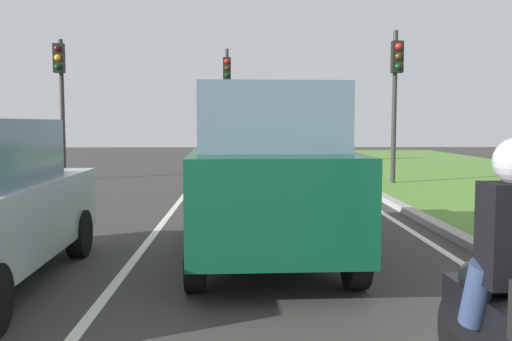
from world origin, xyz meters
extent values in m
plane|color=#383533|center=(0.00, 14.00, 0.00)|extent=(60.00, 60.00, 0.00)
cube|color=silver|center=(-0.70, 14.00, 0.00)|extent=(0.12, 32.00, 0.01)
cube|color=silver|center=(3.60, 14.00, 0.00)|extent=(0.12, 32.00, 0.01)
cube|color=#9E9B93|center=(4.10, 14.00, 0.06)|extent=(0.24, 48.00, 0.12)
cube|color=#0C472D|center=(1.06, 9.15, 0.93)|extent=(2.04, 4.56, 1.10)
cube|color=slate|center=(1.07, 9.00, 1.88)|extent=(1.79, 2.75, 0.80)
cylinder|color=black|center=(0.14, 10.65, 0.38)|extent=(0.24, 0.77, 0.76)
cylinder|color=black|center=(1.89, 10.70, 0.38)|extent=(0.24, 0.77, 0.76)
cylinder|color=black|center=(0.24, 7.59, 0.38)|extent=(0.24, 0.77, 0.76)
cylinder|color=black|center=(1.98, 7.64, 0.38)|extent=(0.24, 0.77, 0.76)
cylinder|color=black|center=(-1.47, 9.22, 0.32)|extent=(0.23, 0.64, 0.64)
cube|color=black|center=(2.31, 4.78, 0.58)|extent=(0.31, 1.41, 0.36)
ellipsoid|color=black|center=(2.30, 5.13, 0.80)|extent=(0.29, 0.51, 0.24)
cylinder|color=black|center=(2.30, 5.48, 0.30)|extent=(0.11, 0.60, 0.60)
cylinder|color=navy|center=(2.14, 4.85, 0.80)|extent=(0.17, 0.30, 0.45)
cylinder|color=#2D2D2D|center=(5.21, 18.02, 2.24)|extent=(0.14, 0.14, 4.48)
cube|color=black|center=(5.21, 17.82, 3.70)|extent=(0.32, 0.24, 0.90)
sphere|color=red|center=(5.21, 17.69, 3.98)|extent=(0.20, 0.20, 0.20)
sphere|color=#382B0C|center=(5.21, 17.69, 3.70)|extent=(0.20, 0.20, 0.20)
sphere|color=black|center=(5.21, 17.69, 3.42)|extent=(0.20, 0.20, 0.20)
cylinder|color=#2D2D2D|center=(-4.93, 19.76, 2.22)|extent=(0.14, 0.14, 4.44)
cube|color=black|center=(-4.93, 19.56, 3.83)|extent=(0.32, 0.24, 0.90)
sphere|color=#3F0F0F|center=(-4.93, 19.43, 4.11)|extent=(0.20, 0.20, 0.20)
sphere|color=#F2AD19|center=(-4.93, 19.43, 3.83)|extent=(0.20, 0.20, 0.20)
sphere|color=black|center=(-4.93, 19.43, 3.55)|extent=(0.20, 0.20, 0.20)
cylinder|color=#2D2D2D|center=(0.17, 25.49, 2.45)|extent=(0.14, 0.14, 4.91)
cube|color=black|center=(0.17, 25.29, 4.08)|extent=(0.32, 0.24, 0.90)
sphere|color=red|center=(0.17, 25.16, 4.36)|extent=(0.20, 0.20, 0.20)
sphere|color=#382B0C|center=(0.17, 25.16, 4.08)|extent=(0.20, 0.20, 0.20)
sphere|color=black|center=(0.17, 25.16, 3.80)|extent=(0.20, 0.20, 0.20)
camera|label=1|loc=(0.72, 1.58, 1.82)|focal=39.63mm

